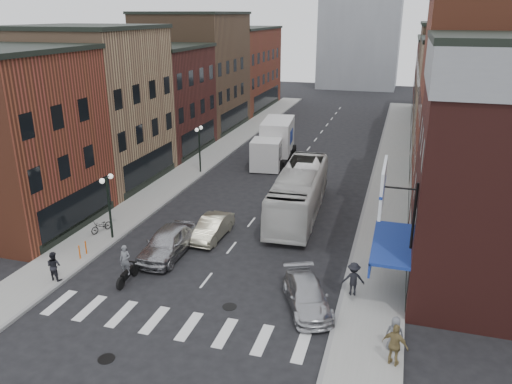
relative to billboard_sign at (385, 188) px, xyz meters
The scene contains 31 objects.
ground 10.56m from the billboard_sign, behind, with size 160.00×160.00×0.00m, color black.
sidewalk_left 28.12m from the billboard_sign, 128.47° to the left, with size 3.00×74.00×0.15m, color gray.
sidewalk_right 22.34m from the billboard_sign, 90.23° to the left, with size 3.00×74.00×0.15m, color gray.
curb_left 27.25m from the billboard_sign, 125.94° to the left, with size 0.20×74.00×0.16m, color gray.
curb_right 22.41m from the billboard_sign, 94.22° to the left, with size 0.20×74.00×0.16m, color gray.
crosswalk_stripes 11.12m from the billboard_sign, 157.82° to the right, with size 12.00×2.20×0.01m, color silver.
bldg_left_near 23.92m from the billboard_sign, behind, with size 10.30×9.20×11.30m.
bldg_left_mid_a 27.17m from the billboard_sign, 150.21° to the left, with size 10.30×10.20×12.30m.
bldg_left_mid_b 33.30m from the billboard_sign, 135.10° to the left, with size 10.30×10.20×10.30m.
bldg_left_far_a 41.79m from the billboard_sign, 124.35° to the left, with size 10.30×12.20×13.30m.
bldg_left_far_b 53.93m from the billboard_sign, 115.93° to the left, with size 10.30×16.20×11.30m.
bldg_right_mid_a 14.98m from the billboard_sign, 64.61° to the left, with size 10.30×10.20×14.30m.
bldg_right_mid_b 24.36m from the billboard_sign, 74.75° to the left, with size 10.30×10.20×11.30m.
bldg_right_far_a 35.09m from the billboard_sign, 79.48° to the left, with size 10.30×12.20×12.30m.
bldg_right_far_b 48.93m from the billboard_sign, 82.47° to the left, with size 10.30×16.20×10.30m.
awning_blue 4.05m from the billboard_sign, 80.39° to the left, with size 1.80×5.00×0.78m.
billboard_sign is the anchor object (origin of this frame).
streetlamp_near 16.68m from the billboard_sign, 167.65° to the left, with size 0.32×1.22×4.11m.
streetlamp_far 23.92m from the billboard_sign, 132.41° to the left, with size 0.32×1.22×4.11m.
bike_rack 17.14m from the billboard_sign, behind, with size 0.08×0.68×0.80m.
box_truck 25.73m from the billboard_sign, 115.17° to the left, with size 3.22×8.78×3.72m.
motorcycle_rider 13.44m from the billboard_sign, behind, with size 0.61×2.08×2.12m.
transit_bus 13.15m from the billboard_sign, 118.52° to the left, with size 2.70×11.53×3.21m, color silver.
sedan_left_near 13.11m from the billboard_sign, 167.96° to the left, with size 1.98×4.93×1.68m, color #A2A2A6.
sedan_left_far 12.80m from the billboard_sign, 151.63° to the left, with size 1.43×4.10×1.35m, color beige.
curb_car 6.30m from the billboard_sign, behind, with size 1.81×4.46×1.30m, color #ADADB2.
parked_bicycle 18.40m from the billboard_sign, 166.73° to the left, with size 0.53×1.51×0.79m, color black.
ped_left_solo 16.92m from the billboard_sign, behind, with size 0.76×0.44×1.56m, color black.
ped_right_a 5.35m from the billboard_sign, 136.20° to the left, with size 1.10×0.55×1.71m, color black.
ped_right_b 6.37m from the billboard_sign, 74.70° to the right, with size 1.05×0.53×1.79m, color olive.
ped_right_c 5.99m from the billboard_sign, 70.48° to the right, with size 0.74×0.48×1.52m, color #595B60.
Camera 1 is at (9.05, -20.21, 13.16)m, focal length 35.00 mm.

